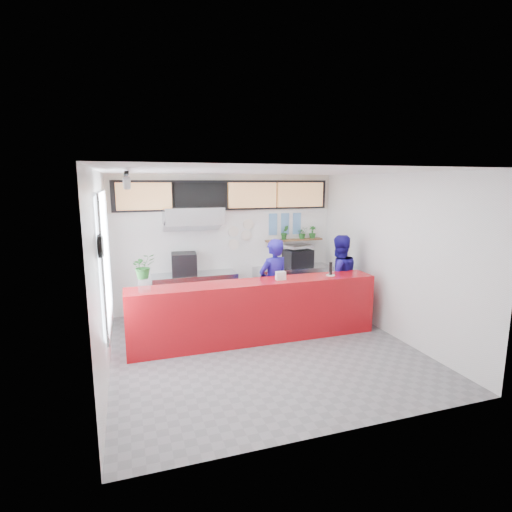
{
  "coord_description": "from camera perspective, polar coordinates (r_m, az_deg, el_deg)",
  "views": [
    {
      "loc": [
        -2.15,
        -6.13,
        2.83
      ],
      "look_at": [
        0.1,
        0.7,
        1.5
      ],
      "focal_mm": 28.0,
      "sensor_mm": 36.0,
      "label": 1
    }
  ],
  "objects": [
    {
      "name": "dec_plate_a",
      "position": [
        8.97,
        -3.24,
        3.54
      ],
      "size": [
        0.24,
        0.03,
        0.24
      ],
      "primitive_type": "cylinder",
      "rotation": [
        1.57,
        0.0,
        0.0
      ],
      "color": "silver",
      "rests_on": "wall_back"
    },
    {
      "name": "photo_frame_f",
      "position": [
        9.49,
        5.84,
        3.89
      ],
      "size": [
        0.2,
        0.02,
        0.25
      ],
      "primitive_type": "cube",
      "color": "#598CBF",
      "rests_on": "wall_back"
    },
    {
      "name": "white_plate",
      "position": [
        7.66,
        10.59,
        -2.7
      ],
      "size": [
        0.17,
        0.17,
        0.01
      ],
      "primitive_type": "cylinder",
      "rotation": [
        0.0,
        0.0,
        0.01
      ],
      "color": "silver",
      "rests_on": "service_counter"
    },
    {
      "name": "staff_center",
      "position": [
        7.72,
        2.52,
        -4.09
      ],
      "size": [
        0.74,
        0.59,
        1.78
      ],
      "primitive_type": "imported",
      "rotation": [
        0.0,
        0.0,
        3.42
      ],
      "color": "navy",
      "rests_on": "ground"
    },
    {
      "name": "service_counter",
      "position": [
        7.24,
        -0.01,
        -7.87
      ],
      "size": [
        4.5,
        0.6,
        1.1
      ],
      "primitive_type": "cube",
      "color": "#AC0C12",
      "rests_on": "ground"
    },
    {
      "name": "wall_clock_face",
      "position": [
        5.29,
        -21.07,
        1.31
      ],
      "size": [
        0.02,
        0.26,
        0.26
      ],
      "primitive_type": "cylinder",
      "rotation": [
        0.0,
        1.57,
        0.0
      ],
      "color": "white",
      "rests_on": "wall_left"
    },
    {
      "name": "photo_frame_b",
      "position": [
        9.35,
        4.18,
        5.36
      ],
      "size": [
        0.2,
        0.02,
        0.25
      ],
      "primitive_type": "cube",
      "color": "#598CBF",
      "rests_on": "wall_back"
    },
    {
      "name": "panini_oven",
      "position": [
        8.58,
        -10.24,
        -1.11
      ],
      "size": [
        0.56,
        0.56,
        0.46
      ],
      "primitive_type": "cube",
      "rotation": [
        0.0,
        0.0,
        -0.1
      ],
      "color": "black",
      "rests_on": "prep_bench"
    },
    {
      "name": "extraction_hood",
      "position": [
        8.42,
        -8.99,
        5.72
      ],
      "size": [
        1.2,
        0.7,
        0.35
      ],
      "primitive_type": "cube",
      "color": "#B2B5BA",
      "rests_on": "ceiling"
    },
    {
      "name": "dec_plate_b",
      "position": [
        9.06,
        -1.4,
        2.99
      ],
      "size": [
        0.24,
        0.03,
        0.24
      ],
      "primitive_type": "cylinder",
      "rotation": [
        1.57,
        0.0,
        0.0
      ],
      "color": "silver",
      "rests_on": "wall_back"
    },
    {
      "name": "herb_d",
      "position": [
        9.59,
        8.07,
        3.39
      ],
      "size": [
        0.2,
        0.19,
        0.29
      ],
      "primitive_type": "imported",
      "rotation": [
        0.0,
        0.0,
        -0.38
      ],
      "color": "#205D21",
      "rests_on": "herb_shelf"
    },
    {
      "name": "photo_frame_d",
      "position": [
        9.26,
        2.44,
        3.77
      ],
      "size": [
        0.2,
        0.02,
        0.25
      ],
      "primitive_type": "cube",
      "color": "#598CBF",
      "rests_on": "wall_back"
    },
    {
      "name": "glass_vase",
      "position": [
        6.64,
        -15.67,
        -3.94
      ],
      "size": [
        0.23,
        0.23,
        0.24
      ],
      "primitive_type": "cylinder",
      "rotation": [
        0.0,
        0.0,
        0.17
      ],
      "color": "silver",
      "rests_on": "service_counter"
    },
    {
      "name": "herb_c",
      "position": [
        9.48,
        6.66,
        3.29
      ],
      "size": [
        0.29,
        0.26,
        0.27
      ],
      "primitive_type": "imported",
      "rotation": [
        0.0,
        0.0,
        -0.23
      ],
      "color": "#205D21",
      "rests_on": "herb_shelf"
    },
    {
      "name": "photo_frame_e",
      "position": [
        9.37,
        4.16,
        3.83
      ],
      "size": [
        0.2,
        0.02,
        0.25
      ],
      "primitive_type": "cube",
      "color": "#598CBF",
      "rests_on": "wall_back"
    },
    {
      "name": "pepper_mill",
      "position": [
        7.63,
        10.62,
        -1.76
      ],
      "size": [
        0.06,
        0.06,
        0.24
      ],
      "primitive_type": "cylinder",
      "rotation": [
        0.0,
        0.0,
        -0.05
      ],
      "color": "black",
      "rests_on": "white_plate"
    },
    {
      "name": "menu_board_mid_right",
      "position": [
        8.94,
        -0.51,
        8.68
      ],
      "size": [
        1.1,
        0.1,
        0.55
      ],
      "primitive_type": "cube",
      "color": "tan",
      "rests_on": "wall_back"
    },
    {
      "name": "floor",
      "position": [
        7.08,
        1.03,
        -13.07
      ],
      "size": [
        5.0,
        5.0,
        0.0
      ],
      "primitive_type": "plane",
      "color": "slate",
      "rests_on": "ground"
    },
    {
      "name": "track_rail",
      "position": [
        6.13,
        -18.11,
        11.01
      ],
      "size": [
        0.05,
        2.4,
        0.04
      ],
      "primitive_type": "cube",
      "color": "black",
      "rests_on": "ceiling"
    },
    {
      "name": "window_pane",
      "position": [
        6.53,
        -20.76,
        -0.16
      ],
      "size": [
        0.04,
        2.2,
        1.9
      ],
      "primitive_type": "cube",
      "color": "silver",
      "rests_on": "wall_left"
    },
    {
      "name": "menu_board_mid_left",
      "position": [
        8.65,
        -7.93,
        8.53
      ],
      "size": [
        1.1,
        0.1,
        0.55
      ],
      "primitive_type": "cube",
      "color": "black",
      "rests_on": "wall_back"
    },
    {
      "name": "menu_board_far_left",
      "position": [
        8.52,
        -15.7,
        8.21
      ],
      "size": [
        1.1,
        0.1,
        0.55
      ],
      "primitive_type": "cube",
      "color": "tan",
      "rests_on": "wall_back"
    },
    {
      "name": "wall_right",
      "position": [
        7.81,
        18.67,
        0.11
      ],
      "size": [
        0.0,
        5.0,
        5.0
      ],
      "primitive_type": "plane",
      "rotation": [
        1.57,
        0.0,
        -1.57
      ],
      "color": "white",
      "rests_on": "ground"
    },
    {
      "name": "wall_clock_rim",
      "position": [
        5.3,
        -21.39,
        1.29
      ],
      "size": [
        0.05,
        0.3,
        0.3
      ],
      "primitive_type": "cylinder",
      "rotation": [
        0.0,
        1.57,
        0.0
      ],
      "color": "black",
      "rests_on": "wall_left"
    },
    {
      "name": "ceiling",
      "position": [
        6.5,
        1.12,
        11.98
      ],
      "size": [
        5.0,
        5.0,
        0.0
      ],
      "primitive_type": "plane",
      "rotation": [
        3.14,
        0.0,
        0.0
      ],
      "color": "silver"
    },
    {
      "name": "photo_frame_c",
      "position": [
        9.47,
        5.86,
        5.39
      ],
      "size": [
        0.2,
        0.02,
        0.25
      ],
      "primitive_type": "cube",
      "color": "#598CBF",
      "rests_on": "wall_back"
    },
    {
      "name": "soffit",
      "position": [
        8.86,
        -4.23,
        8.64
      ],
      "size": [
        4.8,
        0.04,
        0.65
      ],
      "primitive_type": "cube",
      "color": "black",
      "rests_on": "wall_back"
    },
    {
      "name": "staff_right",
      "position": [
        8.38,
        11.69,
        -3.11
      ],
      "size": [
        0.87,
        0.68,
        1.79
      ],
      "primitive_type": "imported",
      "rotation": [
        0.0,
        0.0,
        3.15
      ],
      "color": "navy",
      "rests_on": "ground"
    },
    {
      "name": "espresso_machine",
      "position": [
        9.3,
        6.01,
        -0.32
      ],
      "size": [
        0.66,
        0.51,
        0.39
      ],
      "primitive_type": "cube",
      "rotation": [
        0.0,
        0.0,
        0.13
      ],
      "color": "black",
      "rests_on": "right_bench"
    },
    {
      "name": "wall_left",
      "position": [
        6.28,
        -21.02,
        -2.45
      ],
      "size": [
        0.0,
        5.0,
        5.0
      ],
      "primitive_type": "plane",
      "rotation": [
        1.57,
        0.0,
        1.57
      ],
      "color": "white",
      "rests_on": "ground"
    },
    {
      "name": "dec_plate_c",
      "position": [
        9.01,
        -3.22,
        1.65
      ],
      "size": [
        0.24,
        0.03,
        0.24
      ],
      "primitive_type": "cylinder",
      "rotation": [
        1.57,
        0.0,
        0.0
      ],
      "color": "silver",
      "rests_on": "wall_back"
    },
    {
      "name": "window_frame",
      "position": [
        6.53,
        -20.58,
        -0.15
      ],
      "size": [
        0.03,
        2.3,
        2.0
      ],
      "primitive_type": "cube",
      "color": "#B2B5BA",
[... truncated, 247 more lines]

